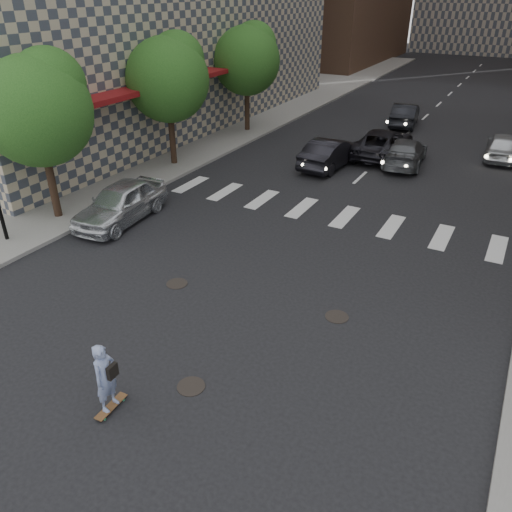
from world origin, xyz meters
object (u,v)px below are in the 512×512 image
at_px(silver_sedan, 121,203).
at_px(traffic_car_a, 330,153).
at_px(traffic_car_c, 383,143).
at_px(tree_b, 170,75).
at_px(tree_a, 40,106).
at_px(traffic_car_e, 405,115).
at_px(tree_c, 248,57).
at_px(traffic_car_d, 503,146).
at_px(traffic_car_b, 405,152).
at_px(skateboarder, 106,378).

distance_m(silver_sedan, traffic_car_a, 11.79).
bearing_deg(traffic_car_c, tree_b, 34.49).
bearing_deg(tree_a, traffic_car_e, 68.92).
bearing_deg(traffic_car_a, tree_c, -25.64).
distance_m(tree_a, tree_c, 16.00).
relative_size(tree_a, traffic_car_c, 1.19).
xyz_separation_m(silver_sedan, traffic_car_d, (12.94, 16.68, -0.07)).
xyz_separation_m(tree_a, traffic_car_d, (15.39, 17.70, -3.91)).
xyz_separation_m(tree_c, silver_sedan, (2.45, -14.99, -3.84)).
height_order(tree_a, tree_c, same).
xyz_separation_m(tree_b, traffic_car_c, (9.36, 6.86, -3.88)).
distance_m(silver_sedan, traffic_car_b, 15.51).
bearing_deg(tree_c, traffic_car_e, 36.95).
bearing_deg(traffic_car_b, traffic_car_e, -81.53).
xyz_separation_m(silver_sedan, traffic_car_e, (6.23, 21.52, -0.05)).
relative_size(traffic_car_a, traffic_car_e, 1.02).
height_order(tree_c, traffic_car_c, tree_c).
xyz_separation_m(traffic_car_b, traffic_car_c, (-1.50, 0.82, 0.07)).
bearing_deg(tree_a, traffic_car_d, 48.99).
xyz_separation_m(tree_c, traffic_car_a, (7.45, -4.31, -3.88)).
height_order(skateboarder, silver_sedan, skateboarder).
distance_m(traffic_car_b, traffic_car_d, 5.82).
bearing_deg(traffic_car_d, tree_b, 29.11).
xyz_separation_m(tree_b, skateboarder, (9.46, -15.14, -3.68)).
bearing_deg(traffic_car_b, traffic_car_d, -147.05).
relative_size(tree_b, traffic_car_c, 1.19).
distance_m(tree_c, traffic_car_b, 11.72).
xyz_separation_m(tree_a, traffic_car_a, (7.45, 11.69, -3.88)).
bearing_deg(skateboarder, traffic_car_c, 87.26).
distance_m(traffic_car_a, traffic_car_e, 10.91).
xyz_separation_m(traffic_car_a, traffic_car_c, (1.91, 3.17, 0.00)).
bearing_deg(traffic_car_e, tree_a, 61.11).
height_order(tree_b, tree_c, same).
relative_size(tree_b, traffic_car_e, 1.44).
height_order(silver_sedan, traffic_car_d, silver_sedan).
relative_size(silver_sedan, traffic_car_c, 0.85).
bearing_deg(skateboarder, tree_b, 119.00).
bearing_deg(traffic_car_b, tree_b, 23.19).
bearing_deg(silver_sedan, traffic_car_d, 47.05).
relative_size(skateboarder, silver_sedan, 0.39).
distance_m(tree_a, traffic_car_b, 18.19).
xyz_separation_m(tree_c, traffic_car_b, (10.86, -1.95, -3.95)).
height_order(tree_a, traffic_car_b, tree_a).
height_order(traffic_car_a, traffic_car_e, traffic_car_a).
relative_size(traffic_car_c, traffic_car_e, 1.21).
relative_size(tree_b, tree_c, 1.00).
bearing_deg(traffic_car_e, traffic_car_d, 136.39).
distance_m(tree_b, skateboarder, 18.22).
distance_m(tree_c, traffic_car_d, 15.97).
relative_size(traffic_car_b, traffic_car_d, 1.11).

